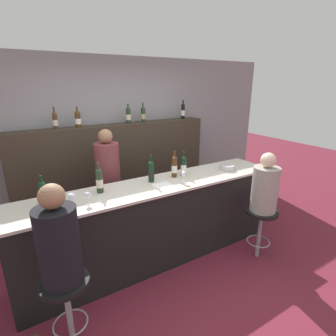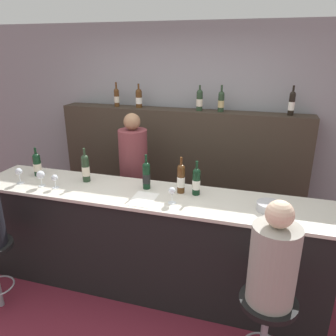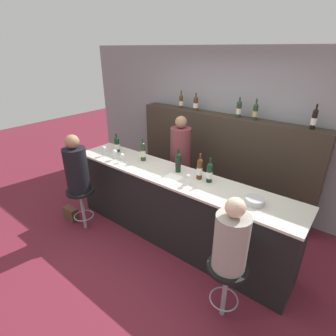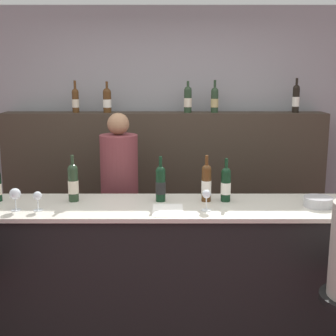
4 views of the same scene
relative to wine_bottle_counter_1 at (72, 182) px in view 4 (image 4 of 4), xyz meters
The scene contains 18 objects.
wall_back 1.59m from the wine_bottle_counter_1, 65.55° to the left, with size 6.40×0.05×2.60m.
bar_counter 0.93m from the wine_bottle_counter_1, ahead, with size 3.33×0.64×1.03m.
back_bar_cabinet 1.43m from the wine_bottle_counter_1, 61.69° to the left, with size 3.13×0.28×1.58m.
wine_bottle_counter_1 is the anchor object (origin of this frame).
wine_bottle_counter_2 0.64m from the wine_bottle_counter_1, ahead, with size 0.07×0.07×0.34m.
wine_bottle_counter_3 0.97m from the wine_bottle_counter_1, ahead, with size 0.07×0.07×0.34m.
wine_bottle_counter_4 1.12m from the wine_bottle_counter_1, ahead, with size 0.07×0.07×0.32m.
wine_bottle_backbar_0 1.34m from the wine_bottle_counter_1, 99.24° to the left, with size 0.07×0.07×0.31m.
wine_bottle_backbar_1 1.33m from the wine_bottle_counter_1, 84.96° to the left, with size 0.08×0.08×0.30m.
wine_bottle_backbar_2 1.60m from the wine_bottle_counter_1, 53.98° to the left, with size 0.08×0.08×0.30m.
wine_bottle_backbar_3 1.75m from the wine_bottle_counter_1, 46.80° to the left, with size 0.07×0.07×0.31m.
wine_bottle_backbar_4 2.34m from the wine_bottle_counter_1, 32.29° to the left, with size 0.07×0.07×0.33m.
wine_glass_1 0.42m from the wine_bottle_counter_1, 146.20° to the right, with size 0.08×0.08×0.16m.
wine_glass_2 0.31m from the wine_bottle_counter_1, 130.13° to the right, with size 0.06×0.06×0.13m.
wine_glass_3 0.99m from the wine_bottle_counter_1, 13.81° to the right, with size 0.07×0.07×0.15m.
metal_bowl 1.76m from the wine_bottle_counter_1, ahead, with size 0.20×0.20×0.07m.
tasting_menu 0.75m from the wine_bottle_counter_1, 18.95° to the right, with size 0.21×0.30×0.00m.
bartender 0.75m from the wine_bottle_counter_1, 63.30° to the left, with size 0.32×0.32×1.63m.
Camera 4 is at (0.04, -2.91, 1.97)m, focal length 50.00 mm.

